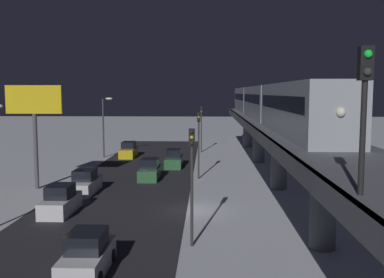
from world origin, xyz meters
TOP-DOWN VIEW (x-y plane):
  - ground_plane at (0.00, 0.00)m, footprint 240.00×240.00m
  - avenue_asphalt at (5.68, 0.00)m, footprint 11.00×87.74m
  - elevated_railway at (-7.32, 0.00)m, footprint 5.00×87.74m
  - subway_train at (-7.41, -17.83)m, footprint 2.94×55.47m
  - rail_signal at (-5.41, 18.50)m, footprint 0.36×0.41m
  - sedan_white at (4.28, 10.97)m, footprint 1.91×4.33m
  - sedan_white_2 at (8.88, 0.98)m, footprint 1.80×4.37m
  - sedan_yellow at (8.88, -25.57)m, footprint 1.80×4.62m
  - sedan_white_3 at (8.88, -5.16)m, footprint 1.80×4.65m
  - sedan_green at (2.48, -18.27)m, footprint 1.80×4.53m
  - sedan_green_2 at (4.28, -11.25)m, footprint 1.80×4.38m
  - traffic_light_near at (-0.42, 7.29)m, footprint 0.32×0.44m
  - traffic_light_mid at (-0.42, -11.47)m, footprint 0.32×0.44m
  - traffic_light_far at (-0.42, -30.22)m, footprint 0.32×0.44m
  - commercial_billboard at (13.48, -6.60)m, footprint 4.80×0.36m
  - street_lamp_far at (11.75, -25.00)m, footprint 1.35×0.44m

SIDE VIEW (x-z plane):
  - ground_plane at x=0.00m, z-range 0.00..0.00m
  - avenue_asphalt at x=5.68m, z-range 0.00..0.01m
  - sedan_white at x=4.28m, z-range -0.20..1.77m
  - sedan_white_2 at x=8.88m, z-range -0.19..1.78m
  - sedan_yellow at x=8.88m, z-range -0.19..1.78m
  - sedan_white_3 at x=8.88m, z-range -0.19..1.78m
  - sedan_green_2 at x=4.28m, z-range -0.19..1.78m
  - sedan_green at x=2.48m, z-range -0.19..1.78m
  - traffic_light_near at x=-0.42m, z-range 1.00..7.40m
  - traffic_light_mid at x=-0.42m, z-range 1.00..7.40m
  - traffic_light_far at x=-0.42m, z-range 1.00..7.40m
  - elevated_railway at x=-7.32m, z-range 2.00..7.53m
  - street_lamp_far at x=11.75m, z-range 0.99..8.64m
  - commercial_billboard at x=13.48m, z-range 2.38..11.28m
  - subway_train at x=-7.41m, z-range 5.61..9.01m
  - rail_signal at x=-5.41m, z-range 6.25..10.25m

